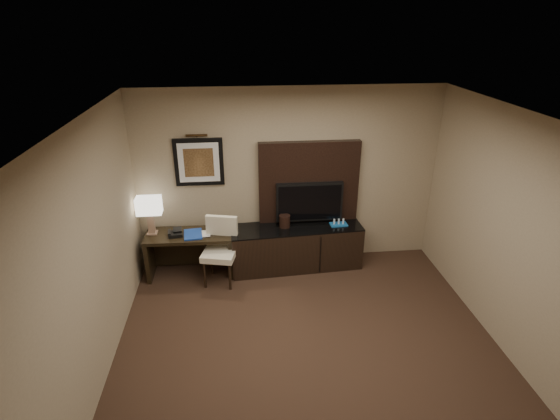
{
  "coord_description": "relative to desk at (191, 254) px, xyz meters",
  "views": [
    {
      "loc": [
        -0.74,
        -3.6,
        3.6
      ],
      "look_at": [
        -0.2,
        1.8,
        1.15
      ],
      "focal_mm": 28.0,
      "sensor_mm": 36.0,
      "label": 1
    }
  ],
  "objects": [
    {
      "name": "book",
      "position": [
        0.16,
        -0.05,
        0.44
      ],
      "size": [
        0.15,
        0.02,
        0.21
      ],
      "primitive_type": "imported",
      "rotation": [
        0.0,
        0.0,
        0.01
      ],
      "color": "#A0927D",
      "rests_on": "desk"
    },
    {
      "name": "desk",
      "position": [
        0.0,
        0.0,
        0.0
      ],
      "size": [
        1.27,
        0.57,
        0.67
      ],
      "primitive_type": "cube",
      "rotation": [
        0.0,
        0.0,
        -0.03
      ],
      "color": "black",
      "rests_on": "floor"
    },
    {
      "name": "floor",
      "position": [
        1.5,
        -2.15,
        -0.34
      ],
      "size": [
        4.5,
        5.0,
        0.01
      ],
      "primitive_type": "cube",
      "color": "#321F16",
      "rests_on": "ground"
    },
    {
      "name": "ice_bucket",
      "position": [
        1.42,
        0.07,
        0.44
      ],
      "size": [
        0.21,
        0.21,
        0.19
      ],
      "primitive_type": "cylinder",
      "rotation": [
        0.0,
        0.0,
        0.28
      ],
      "color": "black",
      "rests_on": "credenza"
    },
    {
      "name": "ceiling",
      "position": [
        1.5,
        -2.15,
        2.36
      ],
      "size": [
        4.5,
        5.0,
        0.01
      ],
      "primitive_type": "cube",
      "color": "silver",
      "rests_on": "wall_back"
    },
    {
      "name": "wall_left",
      "position": [
        -0.75,
        -2.15,
        1.01
      ],
      "size": [
        0.01,
        5.0,
        2.7
      ],
      "primitive_type": "cube",
      "color": "#9B8869",
      "rests_on": "floor"
    },
    {
      "name": "wall_back",
      "position": [
        1.5,
        0.35,
        1.01
      ],
      "size": [
        4.5,
        0.01,
        2.7
      ],
      "primitive_type": "cube",
      "color": "#9B8869",
      "rests_on": "floor"
    },
    {
      "name": "picture_light",
      "position": [
        0.2,
        0.29,
        1.71
      ],
      "size": [
        0.04,
        0.04,
        0.3
      ],
      "primitive_type": "cylinder",
      "color": "#3C2813",
      "rests_on": "wall_back"
    },
    {
      "name": "blue_folder",
      "position": [
        0.07,
        -0.04,
        0.35
      ],
      "size": [
        0.29,
        0.36,
        0.02
      ],
      "primitive_type": "cube",
      "rotation": [
        0.0,
        0.0,
        0.1
      ],
      "color": "navy",
      "rests_on": "desk"
    },
    {
      "name": "desk_phone",
      "position": [
        -0.18,
        -0.04,
        0.38
      ],
      "size": [
        0.22,
        0.2,
        0.1
      ],
      "primitive_type": null,
      "rotation": [
        0.0,
        0.0,
        0.14
      ],
      "color": "black",
      "rests_on": "desk"
    },
    {
      "name": "tv",
      "position": [
        1.8,
        0.19,
        0.68
      ],
      "size": [
        1.0,
        0.08,
        0.6
      ],
      "primitive_type": "cube",
      "color": "black",
      "rests_on": "tv_wall_panel"
    },
    {
      "name": "table_lamp",
      "position": [
        -0.53,
        0.07,
        0.63
      ],
      "size": [
        0.4,
        0.3,
        0.58
      ],
      "primitive_type": null,
      "rotation": [
        0.0,
        0.0,
        0.29
      ],
      "color": "#9F7A63",
      "rests_on": "desk"
    },
    {
      "name": "desk_chair",
      "position": [
        0.44,
        -0.27,
        0.14
      ],
      "size": [
        0.56,
        0.62,
        0.95
      ],
      "primitive_type": null,
      "rotation": [
        0.0,
        0.0,
        -0.23
      ],
      "color": "#EEE6C7",
      "rests_on": "floor"
    },
    {
      "name": "tv_wall_panel",
      "position": [
        1.8,
        0.29,
        0.93
      ],
      "size": [
        1.5,
        0.12,
        1.3
      ],
      "primitive_type": "cube",
      "color": "black",
      "rests_on": "wall_back"
    },
    {
      "name": "minibar_tray",
      "position": [
        2.23,
        0.05,
        0.39
      ],
      "size": [
        0.27,
        0.17,
        0.09
      ],
      "primitive_type": null,
      "rotation": [
        0.0,
        0.0,
        0.06
      ],
      "color": "#1A65AD",
      "rests_on": "credenza"
    },
    {
      "name": "credenza",
      "position": [
        1.59,
        0.05,
        0.0
      ],
      "size": [
        2.0,
        0.68,
        0.68
      ],
      "primitive_type": "cube",
      "rotation": [
        0.0,
        0.0,
        0.07
      ],
      "color": "black",
      "rests_on": "floor"
    },
    {
      "name": "wall_right",
      "position": [
        3.75,
        -2.15,
        1.01
      ],
      "size": [
        0.01,
        5.0,
        2.7
      ],
      "primitive_type": "cube",
      "color": "#9B8869",
      "rests_on": "floor"
    },
    {
      "name": "artwork",
      "position": [
        0.2,
        0.33,
        1.31
      ],
      "size": [
        0.7,
        0.04,
        0.7
      ],
      "primitive_type": "cube",
      "color": "black",
      "rests_on": "wall_back"
    }
  ]
}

